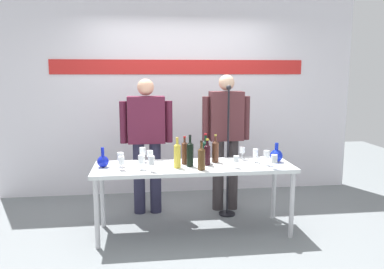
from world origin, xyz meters
TOP-DOWN VIEW (x-y plane):
  - ground_plane at (0.00, 0.00)m, footprint 10.00×10.00m
  - back_wall at (0.00, 1.51)m, footprint 5.06×0.11m
  - display_table at (0.00, 0.00)m, footprint 2.12×0.66m
  - decanter_blue_left at (-0.95, 0.03)m, footprint 0.12×0.12m
  - decanter_blue_right at (0.93, 0.03)m, footprint 0.14×0.14m
  - presenter_left at (-0.49, 0.66)m, footprint 0.63×0.22m
  - presenter_right at (0.49, 0.66)m, footprint 0.60×0.22m
  - wine_bottle_0 at (0.05, -0.21)m, footprint 0.08×0.08m
  - wine_bottle_1 at (0.14, 0.10)m, footprint 0.07×0.07m
  - wine_bottle_2 at (-0.09, 0.06)m, footprint 0.07×0.07m
  - wine_bottle_3 at (0.14, -0.02)m, footprint 0.07×0.07m
  - wine_bottle_4 at (0.25, 0.11)m, footprint 0.08×0.08m
  - wine_bottle_5 at (-0.18, -0.09)m, footprint 0.07×0.07m
  - wine_bottle_6 at (-0.05, -0.04)m, footprint 0.07×0.07m
  - wine_glass_left_0 at (-0.45, -0.22)m, footprint 0.06×0.06m
  - wine_glass_left_1 at (-0.46, 0.14)m, footprint 0.07×0.07m
  - wine_glass_left_2 at (-0.76, -0.12)m, footprint 0.06×0.06m
  - wine_glass_left_3 at (-0.77, 0.03)m, footprint 0.07×0.07m
  - wine_glass_left_4 at (-0.54, 0.22)m, footprint 0.07×0.07m
  - wine_glass_left_5 at (-0.55, -0.12)m, footprint 0.07×0.07m
  - wine_glass_right_0 at (0.77, -0.11)m, footprint 0.06×0.06m
  - wine_glass_right_1 at (0.79, -0.27)m, footprint 0.07×0.07m
  - wine_glass_right_2 at (0.69, 0.05)m, footprint 0.06×0.06m
  - wine_glass_right_3 at (0.42, -0.18)m, footprint 0.06×0.06m
  - wine_glass_right_4 at (0.58, 0.19)m, footprint 0.06×0.06m
  - microphone_stand at (0.47, 0.46)m, footprint 0.20×0.20m

SIDE VIEW (x-z plane):
  - ground_plane at x=0.00m, z-range 0.00..0.00m
  - microphone_stand at x=0.47m, z-range -0.26..1.33m
  - display_table at x=0.00m, z-range 0.31..1.06m
  - decanter_blue_left at x=-0.95m, z-range 0.71..0.92m
  - decanter_blue_right at x=0.93m, z-range 0.72..0.93m
  - wine_glass_right_3 at x=0.42m, z-range 0.78..0.91m
  - wine_glass_left_2 at x=-0.76m, z-range 0.78..0.92m
  - wine_glass_right_2 at x=0.69m, z-range 0.78..0.93m
  - wine_glass_left_1 at x=-0.46m, z-range 0.78..0.93m
  - wine_glass_left_5 at x=-0.55m, z-range 0.78..0.93m
  - wine_glass_right_1 at x=0.79m, z-range 0.78..0.93m
  - wine_glass_right_4 at x=0.58m, z-range 0.78..0.93m
  - wine_glass_left_3 at x=-0.77m, z-range 0.78..0.94m
  - wine_glass_left_0 at x=-0.45m, z-range 0.78..0.95m
  - wine_glass_right_0 at x=0.77m, z-range 0.79..0.95m
  - wine_glass_left_4 at x=-0.54m, z-range 0.79..0.95m
  - wine_bottle_3 at x=0.14m, z-range 0.73..1.02m
  - wine_bottle_0 at x=0.05m, z-range 0.73..1.03m
  - wine_bottle_4 at x=0.25m, z-range 0.73..1.04m
  - wine_bottle_2 at x=-0.09m, z-range 0.73..1.04m
  - wine_bottle_1 at x=0.14m, z-range 0.72..1.05m
  - wine_bottle_6 at x=-0.05m, z-range 0.72..1.06m
  - wine_bottle_5 at x=-0.18m, z-range 0.73..1.05m
  - presenter_left at x=-0.49m, z-range 0.13..1.79m
  - presenter_right at x=0.49m, z-range 0.12..1.83m
  - back_wall at x=0.00m, z-range 0.00..3.00m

